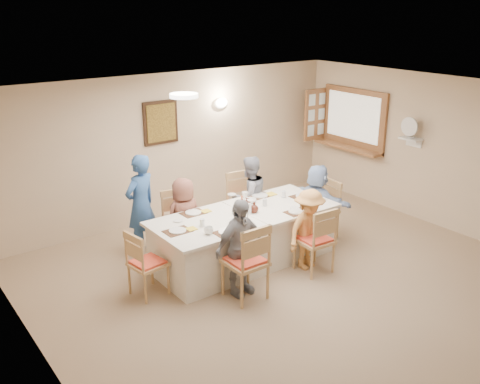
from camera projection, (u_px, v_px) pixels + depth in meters
ground at (317, 294)px, 6.92m from camera, size 7.00×7.00×0.00m
room_walls at (323, 184)px, 6.42m from camera, size 7.00×7.00×7.00m
wall_picture at (161, 123)px, 8.81m from camera, size 0.62×0.05×0.72m
wall_sconce at (221, 103)px, 9.40m from camera, size 0.26×0.09×0.18m
ceiling_light at (184, 96)px, 6.67m from camera, size 0.36×0.36×0.05m
serving_hatch at (354, 119)px, 10.04m from camera, size 0.06×1.50×1.15m
hatch_sill at (348, 147)px, 10.15m from camera, size 0.30×1.50×0.05m
shutter_door at (316, 114)px, 10.47m from camera, size 0.55×0.04×1.00m
fan_shelf at (411, 139)px, 9.01m from camera, size 0.22×0.36×0.03m
desk_fan at (411, 130)px, 8.94m from camera, size 0.30×0.30×0.28m
dining_table at (245, 237)px, 7.68m from camera, size 2.71×1.15×0.76m
chair_back_left at (180, 223)px, 7.92m from camera, size 0.52×0.52×0.96m
chair_back_right at (245, 204)px, 8.58m from camera, size 0.55×0.55×1.02m
chair_front_left at (245, 260)px, 6.69m from camera, size 0.50×0.50×1.04m
chair_front_right at (314, 239)px, 7.38m from camera, size 0.49×0.49×0.97m
chair_left_end at (148, 262)px, 6.79m from camera, size 0.49×0.49×0.90m
chair_right_end at (322, 209)px, 8.53m from camera, size 0.48×0.48×0.92m
diner_back_left at (184, 218)px, 7.79m from camera, size 0.61×0.41×1.21m
diner_back_right at (249, 197)px, 8.44m from camera, size 0.67×0.54×1.33m
diner_front_left at (240, 248)px, 6.74m from camera, size 0.82×0.46×1.29m
diner_front_right at (309, 229)px, 7.44m from camera, size 0.86×0.62×1.17m
diner_right_end at (317, 202)px, 8.40m from camera, size 1.20×0.60×1.22m
caregiver at (141, 205)px, 7.84m from camera, size 0.78×0.71×1.53m
placemat_fl at (228, 232)px, 6.90m from camera, size 0.35×0.26×0.01m
plate_fl at (228, 232)px, 6.90m from camera, size 0.24×0.24×0.01m
napkin_fl at (241, 230)px, 6.96m from camera, size 0.15×0.15×0.01m
placemat_fr at (297, 212)px, 7.57m from camera, size 0.33×0.24×0.01m
plate_fr at (297, 211)px, 7.57m from camera, size 0.23×0.23×0.01m
napkin_fr at (308, 210)px, 7.64m from camera, size 0.15×0.15×0.01m
placemat_bl at (193, 213)px, 7.54m from camera, size 0.34×0.25×0.01m
plate_bl at (193, 212)px, 7.53m from camera, size 0.23×0.23×0.01m
napkin_bl at (206, 211)px, 7.60m from camera, size 0.13×0.13×0.01m
placemat_br at (260, 196)px, 8.21m from camera, size 0.34×0.25×0.01m
plate_br at (260, 195)px, 8.21m from camera, size 0.25×0.25×0.02m
napkin_br at (271, 194)px, 8.27m from camera, size 0.15×0.15×0.01m
placemat_le at (178, 231)px, 6.94m from camera, size 0.34×0.26×0.01m
plate_le at (178, 231)px, 6.93m from camera, size 0.23×0.23×0.01m
napkin_le at (191, 229)px, 7.00m from camera, size 0.13×0.13×0.01m
placemat_re at (303, 196)px, 8.18m from camera, size 0.38×0.28×0.01m
plate_re at (303, 196)px, 8.18m from camera, size 0.23×0.23×0.01m
napkin_re at (314, 195)px, 8.24m from camera, size 0.13×0.13×0.01m
teacup_a at (209, 231)px, 6.85m from camera, size 0.13×0.13×0.10m
teacup_b at (245, 195)px, 8.13m from camera, size 0.16×0.16×0.09m
bowl_a at (239, 221)px, 7.20m from camera, size 0.42×0.42×0.06m
bowl_b at (250, 201)px, 7.94m from camera, size 0.19×0.19×0.06m
condiment_ketchup at (242, 205)px, 7.51m from camera, size 0.14×0.14×0.26m
condiment_brown at (246, 204)px, 7.61m from camera, size 0.14×0.14×0.19m
condiment_malt at (254, 207)px, 7.54m from camera, size 0.17×0.17×0.16m
drinking_glass at (234, 210)px, 7.49m from camera, size 0.07×0.07×0.10m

